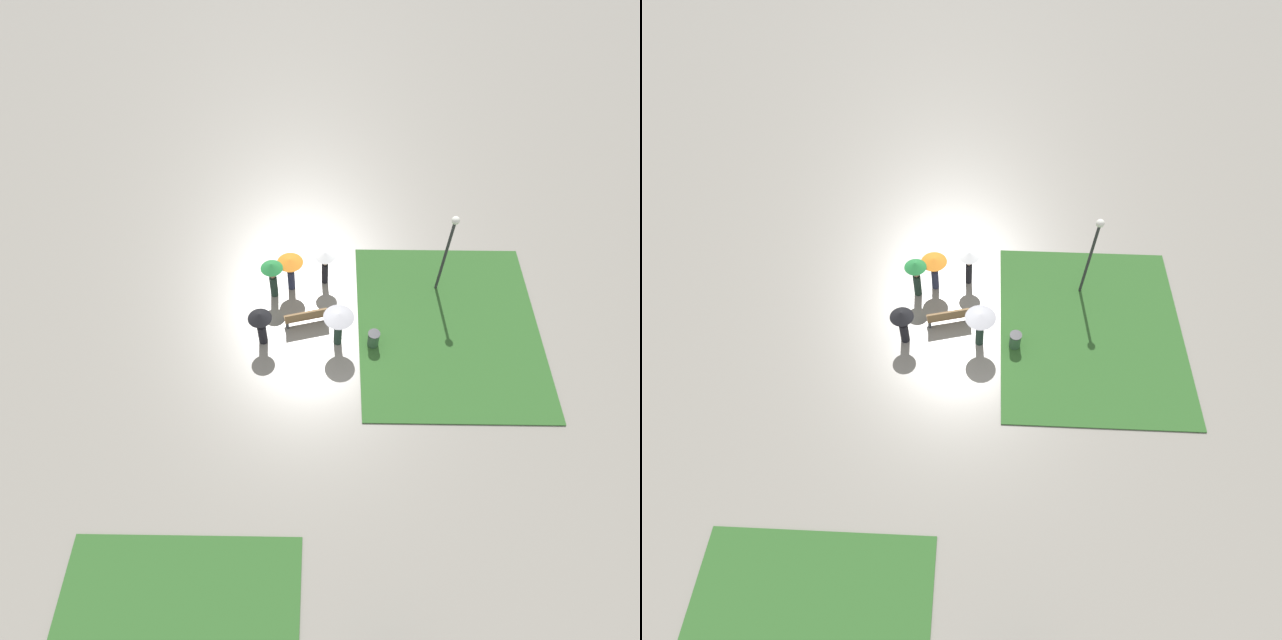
# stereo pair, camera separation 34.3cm
# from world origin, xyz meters

# --- Properties ---
(ground_plane) EXTENTS (90.00, 90.00, 0.00)m
(ground_plane) POSITION_xyz_m (0.00, 0.00, 0.00)
(ground_plane) COLOR gray
(lawn_patch_near) EXTENTS (7.47, 8.67, 0.06)m
(lawn_patch_near) POSITION_xyz_m (-5.03, -0.87, 0.03)
(lawn_patch_near) COLOR #2D5B26
(lawn_patch_near) RESTS_ON ground_plane
(park_bench) EXTENTS (1.87, 0.85, 0.90)m
(park_bench) POSITION_xyz_m (0.87, -1.02, 0.47)
(park_bench) COLOR brown
(park_bench) RESTS_ON ground_plane
(lamp_post) EXTENTS (0.32, 0.32, 4.20)m
(lamp_post) POSITION_xyz_m (-4.76, -2.97, 2.72)
(lamp_post) COLOR #2D2D30
(lamp_post) RESTS_ON ground_plane
(trash_bin) EXTENTS (0.49, 0.49, 0.83)m
(trash_bin) POSITION_xyz_m (-1.84, 0.03, 0.42)
(trash_bin) COLOR #335638
(trash_bin) RESTS_ON ground_plane
(crowd_person_grey) EXTENTS (1.19, 1.19, 1.95)m
(crowd_person_grey) POSITION_xyz_m (-0.42, -0.09, 1.47)
(crowd_person_grey) COLOR #1E3328
(crowd_person_grey) RESTS_ON ground_plane
(crowd_person_black) EXTENTS (0.93, 0.93, 1.87)m
(crowd_person_black) POSITION_xyz_m (2.61, -0.10, 1.29)
(crowd_person_black) COLOR black
(crowd_person_black) RESTS_ON ground_plane
(crowd_person_orange) EXTENTS (1.10, 1.10, 1.83)m
(crowd_person_orange) POSITION_xyz_m (1.58, -2.94, 1.35)
(crowd_person_orange) COLOR #282D47
(crowd_person_orange) RESTS_ON ground_plane
(crowd_person_white) EXTENTS (0.92, 0.92, 1.89)m
(crowd_person_white) POSITION_xyz_m (0.13, -3.31, 1.40)
(crowd_person_white) COLOR black
(crowd_person_white) RESTS_ON ground_plane
(crowd_person_green) EXTENTS (0.92, 0.92, 1.98)m
(crowd_person_green) POSITION_xyz_m (2.31, -2.54, 1.39)
(crowd_person_green) COLOR #1E3328
(crowd_person_green) RESTS_ON ground_plane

